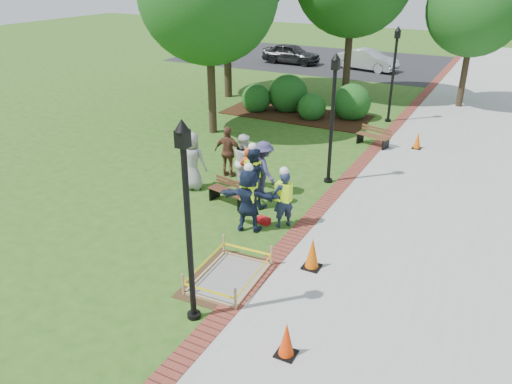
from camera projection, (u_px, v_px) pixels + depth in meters
The scene contains 31 objects.
ground at pixel (219, 239), 13.33m from camera, with size 100.00×100.00×0.00m, color #285116.
sidewalk at pixel (465, 154), 19.25m from camera, with size 6.00×60.00×0.02m, color #9E9E99.
brick_edging at pixel (382, 141), 20.63m from camera, with size 0.50×60.00×0.03m, color maroon.
mulch_bed at pixel (296, 114), 24.24m from camera, with size 7.00×3.00×0.05m, color #381E0F.
parking_lot at pixel (420, 68), 35.05m from camera, with size 36.00×12.00×0.01m, color black.
wet_concrete_pad at pixel (229, 271), 11.52m from camera, with size 1.81×2.38×0.55m.
bench_near at pixel (228, 197), 15.20m from camera, with size 1.40×0.70×0.72m.
bench_far at pixel (373, 140), 20.04m from camera, with size 1.44×0.84×0.74m.
cone_front at pixel (286, 340), 9.21m from camera, with size 0.38×0.38×0.75m.
cone_back at pixel (312, 254), 11.88m from camera, with size 0.42×0.42×0.83m.
cone_far at pixel (418, 141), 19.67m from camera, with size 0.35×0.35×0.68m.
toolbox at pixel (264, 220), 14.09m from camera, with size 0.37×0.20×0.18m, color #B60E15.
lamp_near at pixel (187, 211), 9.35m from camera, with size 0.28×0.28×4.26m.
lamp_mid at pixel (333, 110), 15.79m from camera, with size 0.28×0.28×4.26m.
lamp_far at pixel (394, 68), 22.22m from camera, with size 0.28×0.28×4.26m.
tree_right at pixel (475, 8), 23.74m from camera, with size 4.57×4.57×7.06m.
shrub_a at pixel (256, 111), 24.91m from camera, with size 1.44×1.44×1.44m, color #144616.
shrub_b at pixel (288, 110), 25.03m from camera, with size 1.94×1.94×1.94m, color #144616.
shrub_c at pixel (311, 119), 23.62m from camera, with size 1.31×1.31×1.31m, color #144616.
shrub_d at pixel (351, 118), 23.74m from camera, with size 1.77×1.77×1.77m, color #144616.
shrub_e at pixel (299, 111), 24.85m from camera, with size 1.11×1.11×1.11m, color #144616.
casual_person_a at pixel (192, 161), 15.95m from camera, with size 0.67×0.49×1.89m.
casual_person_b at pixel (249, 173), 15.31m from camera, with size 0.55×0.37×1.69m.
casual_person_c at pixel (244, 161), 16.07m from camera, with size 0.65×0.68×1.80m.
casual_person_d at pixel (228, 152), 16.91m from camera, with size 0.59×0.40×1.76m.
casual_person_e at pixel (264, 169), 15.52m from camera, with size 0.67×0.62×1.77m.
hivis_worker_a at pixel (249, 198), 13.39m from camera, with size 0.66×0.51×1.97m.
hivis_worker_b at pixel (283, 197), 13.62m from camera, with size 0.59×0.61×1.78m.
hivis_worker_c at pixel (253, 175), 14.76m from camera, with size 0.62×0.43×2.01m.
parked_car_a at pixel (291, 64), 36.70m from camera, with size 4.82×2.10×1.57m, color #232425.
parked_car_b at pixel (367, 70), 34.44m from camera, with size 4.65×2.02×1.51m, color silver.
Camera 1 is at (6.28, -9.79, 6.70)m, focal length 35.00 mm.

